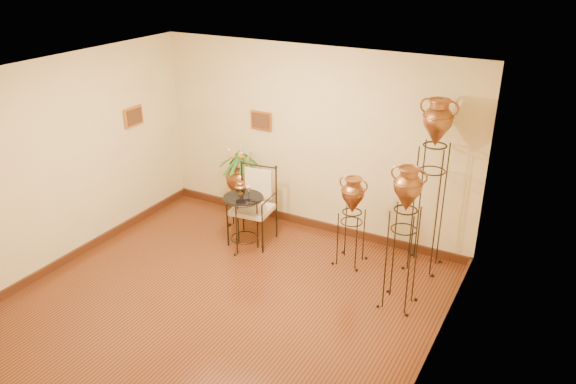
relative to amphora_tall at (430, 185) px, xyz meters
The scene contains 8 objects.
ground 3.11m from the amphora_tall, 131.25° to the right, with size 5.00×5.00×0.00m, color brown.
room_shell 2.91m from the amphora_tall, 131.44° to the right, with size 5.02×5.02×2.81m.
amphora_tall is the anchor object (origin of this frame).
amphora_mid 1.06m from the amphora_tall, 90.66° to the right, with size 0.42×0.42×1.83m.
amphora_short 1.14m from the amphora_tall, 157.72° to the right, with size 0.51×0.51×1.29m.
planter_urn 2.96m from the amphora_tall, behind, with size 0.76×0.76×1.38m.
armchair 2.55m from the amphora_tall, 168.01° to the right, with size 0.70×0.67×1.14m.
side_table 2.65m from the amphora_tall, 162.92° to the right, with size 0.73×0.73×1.03m.
Camera 1 is at (3.45, -4.57, 4.08)m, focal length 35.00 mm.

